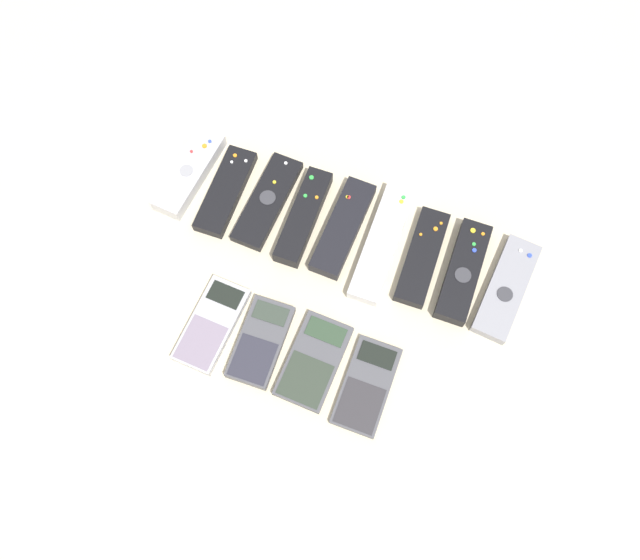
{
  "coord_description": "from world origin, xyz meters",
  "views": [
    {
      "loc": [
        0.14,
        -0.31,
        0.97
      ],
      "look_at": [
        0.0,
        0.03,
        0.01
      ],
      "focal_mm": 35.0,
      "sensor_mm": 36.0,
      "label": 1
    }
  ],
  "objects_px": {
    "remote_6": "(422,257)",
    "calculator_0": "(212,324)",
    "calculator_3": "(367,386)",
    "remote_2": "(268,201)",
    "remote_4": "(342,227)",
    "remote_1": "(226,191)",
    "remote_5": "(382,243)",
    "calculator_2": "(314,361)",
    "calculator_1": "(261,342)",
    "remote_8": "(507,288)",
    "remote_3": "(304,216)",
    "remote_0": "(189,172)",
    "remote_7": "(463,271)"
  },
  "relations": [
    {
      "from": "remote_2",
      "to": "calculator_2",
      "type": "height_order",
      "value": "remote_2"
    },
    {
      "from": "remote_2",
      "to": "remote_3",
      "type": "bearing_deg",
      "value": -4.27
    },
    {
      "from": "remote_1",
      "to": "calculator_0",
      "type": "bearing_deg",
      "value": -73.1
    },
    {
      "from": "calculator_1",
      "to": "remote_7",
      "type": "bearing_deg",
      "value": 38.48
    },
    {
      "from": "remote_3",
      "to": "remote_7",
      "type": "bearing_deg",
      "value": -1.11
    },
    {
      "from": "remote_2",
      "to": "remote_8",
      "type": "height_order",
      "value": "remote_8"
    },
    {
      "from": "remote_4",
      "to": "remote_3",
      "type": "bearing_deg",
      "value": -173.56
    },
    {
      "from": "remote_6",
      "to": "calculator_3",
      "type": "height_order",
      "value": "remote_6"
    },
    {
      "from": "remote_6",
      "to": "remote_7",
      "type": "distance_m",
      "value": 0.07
    },
    {
      "from": "remote_5",
      "to": "calculator_2",
      "type": "bearing_deg",
      "value": -99.43
    },
    {
      "from": "remote_3",
      "to": "remote_5",
      "type": "height_order",
      "value": "remote_3"
    },
    {
      "from": "remote_0",
      "to": "remote_6",
      "type": "height_order",
      "value": "remote_0"
    },
    {
      "from": "calculator_3",
      "to": "remote_2",
      "type": "bearing_deg",
      "value": 137.26
    },
    {
      "from": "remote_2",
      "to": "calculator_3",
      "type": "bearing_deg",
      "value": -39.81
    },
    {
      "from": "calculator_1",
      "to": "calculator_2",
      "type": "distance_m",
      "value": 0.09
    },
    {
      "from": "remote_7",
      "to": "calculator_0",
      "type": "bearing_deg",
      "value": -147.66
    },
    {
      "from": "remote_0",
      "to": "remote_5",
      "type": "bearing_deg",
      "value": 3.1
    },
    {
      "from": "calculator_1",
      "to": "calculator_2",
      "type": "xyz_separation_m",
      "value": [
        0.09,
        0.0,
        -0.0
      ]
    },
    {
      "from": "remote_4",
      "to": "remote_5",
      "type": "distance_m",
      "value": 0.07
    },
    {
      "from": "calculator_0",
      "to": "calculator_2",
      "type": "distance_m",
      "value": 0.18
    },
    {
      "from": "remote_8",
      "to": "calculator_3",
      "type": "distance_m",
      "value": 0.28
    },
    {
      "from": "remote_1",
      "to": "remote_2",
      "type": "bearing_deg",
      "value": 4.64
    },
    {
      "from": "remote_0",
      "to": "remote_6",
      "type": "bearing_deg",
      "value": 3.27
    },
    {
      "from": "remote_5",
      "to": "calculator_2",
      "type": "height_order",
      "value": "remote_5"
    },
    {
      "from": "remote_7",
      "to": "calculator_1",
      "type": "height_order",
      "value": "remote_7"
    },
    {
      "from": "remote_6",
      "to": "calculator_0",
      "type": "xyz_separation_m",
      "value": [
        -0.28,
        -0.24,
        -0.0
      ]
    },
    {
      "from": "remote_2",
      "to": "remote_4",
      "type": "height_order",
      "value": "remote_4"
    },
    {
      "from": "remote_4",
      "to": "remote_5",
      "type": "relative_size",
      "value": 0.83
    },
    {
      "from": "remote_3",
      "to": "remote_5",
      "type": "relative_size",
      "value": 0.82
    },
    {
      "from": "remote_4",
      "to": "remote_8",
      "type": "xyz_separation_m",
      "value": [
        0.29,
        -0.0,
        -0.0
      ]
    },
    {
      "from": "remote_1",
      "to": "calculator_0",
      "type": "xyz_separation_m",
      "value": [
        0.08,
        -0.23,
        -0.0
      ]
    },
    {
      "from": "remote_0",
      "to": "calculator_2",
      "type": "height_order",
      "value": "remote_0"
    },
    {
      "from": "remote_8",
      "to": "calculator_0",
      "type": "xyz_separation_m",
      "value": [
        -0.42,
        -0.24,
        -0.0
      ]
    },
    {
      "from": "remote_4",
      "to": "calculator_3",
      "type": "relative_size",
      "value": 1.23
    },
    {
      "from": "remote_3",
      "to": "remote_0",
      "type": "bearing_deg",
      "value": 176.4
    },
    {
      "from": "calculator_3",
      "to": "remote_0",
      "type": "bearing_deg",
      "value": 149.13
    },
    {
      "from": "calculator_3",
      "to": "remote_7",
      "type": "bearing_deg",
      "value": 69.31
    },
    {
      "from": "calculator_0",
      "to": "remote_5",
      "type": "bearing_deg",
      "value": 50.66
    },
    {
      "from": "remote_2",
      "to": "remote_5",
      "type": "xyz_separation_m",
      "value": [
        0.21,
        -0.0,
        0.0
      ]
    },
    {
      "from": "remote_1",
      "to": "remote_8",
      "type": "relative_size",
      "value": 0.93
    },
    {
      "from": "calculator_0",
      "to": "calculator_2",
      "type": "height_order",
      "value": "calculator_0"
    },
    {
      "from": "remote_0",
      "to": "remote_2",
      "type": "xyz_separation_m",
      "value": [
        0.15,
        0.0,
        -0.0
      ]
    },
    {
      "from": "remote_2",
      "to": "remote_5",
      "type": "relative_size",
      "value": 0.83
    },
    {
      "from": "remote_1",
      "to": "calculator_3",
      "type": "xyz_separation_m",
      "value": [
        0.35,
        -0.23,
        -0.0
      ]
    },
    {
      "from": "remote_8",
      "to": "remote_6",
      "type": "bearing_deg",
      "value": -176.53
    },
    {
      "from": "remote_0",
      "to": "calculator_1",
      "type": "xyz_separation_m",
      "value": [
        0.24,
        -0.23,
        -0.0
      ]
    },
    {
      "from": "calculator_3",
      "to": "calculator_2",
      "type": "bearing_deg",
      "value": 174.97
    },
    {
      "from": "remote_8",
      "to": "calculator_2",
      "type": "distance_m",
      "value": 0.34
    },
    {
      "from": "remote_6",
      "to": "calculator_2",
      "type": "relative_size",
      "value": 1.2
    },
    {
      "from": "remote_6",
      "to": "remote_3",
      "type": "bearing_deg",
      "value": 178.93
    }
  ]
}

